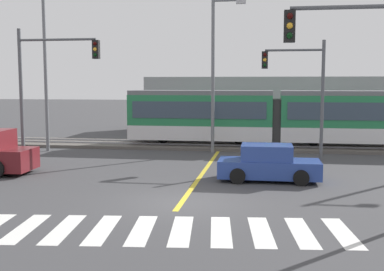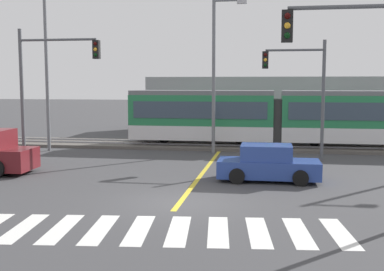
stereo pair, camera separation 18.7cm
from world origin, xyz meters
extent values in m
plane|color=#3D3D3F|center=(0.00, 0.00, 0.00)|extent=(200.00, 200.00, 0.00)
cube|color=#56514C|center=(0.00, 14.56, 0.09)|extent=(120.00, 4.00, 0.18)
cube|color=#939399|center=(0.00, 13.84, 0.23)|extent=(120.00, 0.08, 0.10)
cube|color=#939399|center=(0.00, 15.28, 0.23)|extent=(120.00, 0.08, 0.10)
cube|color=silver|center=(-1.32, 14.56, 0.98)|extent=(9.00, 2.60, 0.90)
cube|color=#237A47|center=(-1.32, 14.56, 2.38)|extent=(9.00, 2.60, 1.90)
cube|color=#384756|center=(-1.32, 13.24, 2.43)|extent=(8.28, 0.04, 1.04)
cube|color=slate|center=(-1.32, 14.56, 3.47)|extent=(9.00, 2.39, 0.28)
cylinder|color=black|center=(1.15, 14.56, 0.53)|extent=(0.70, 0.20, 0.70)
cylinder|color=black|center=(-3.80, 14.56, 0.53)|extent=(0.70, 0.20, 0.70)
cube|color=silver|center=(8.18, 14.56, 0.98)|extent=(9.00, 2.60, 0.90)
cube|color=#237A47|center=(8.18, 14.56, 2.38)|extent=(9.00, 2.60, 1.90)
cube|color=#384756|center=(8.18, 13.24, 2.43)|extent=(8.28, 0.04, 1.04)
cube|color=slate|center=(8.18, 14.56, 3.47)|extent=(9.00, 2.39, 0.28)
cylinder|color=black|center=(5.70, 14.56, 0.53)|extent=(0.70, 0.20, 0.70)
cube|color=#2D2D2D|center=(3.43, 14.56, 1.68)|extent=(0.50, 2.34, 2.80)
cube|color=silver|center=(-3.83, -3.53, 0.00)|extent=(0.86, 2.84, 0.01)
cube|color=silver|center=(-2.73, -3.41, 0.00)|extent=(0.86, 2.84, 0.01)
cube|color=silver|center=(-1.64, -3.30, 0.00)|extent=(0.86, 2.84, 0.01)
cube|color=silver|center=(-0.55, -3.18, 0.00)|extent=(0.86, 2.84, 0.01)
cube|color=silver|center=(0.55, -3.06, 0.00)|extent=(0.86, 2.84, 0.01)
cube|color=silver|center=(1.64, -2.94, 0.00)|extent=(0.86, 2.84, 0.01)
cube|color=silver|center=(2.73, -2.82, 0.00)|extent=(0.86, 2.84, 0.01)
cube|color=silver|center=(3.83, -2.70, 0.00)|extent=(0.86, 2.84, 0.01)
cube|color=silver|center=(4.92, -2.58, 0.00)|extent=(0.86, 2.84, 0.01)
cube|color=gold|center=(0.00, 5.72, 0.00)|extent=(0.20, 13.68, 0.01)
cube|color=#284293|center=(2.96, 4.29, 0.52)|extent=(4.21, 1.72, 0.72)
cube|color=#284293|center=(2.86, 4.29, 1.20)|extent=(2.11, 1.53, 0.64)
cube|color=#384756|center=(3.86, 4.29, 1.20)|extent=(0.11, 1.43, 0.52)
cube|color=#384756|center=(2.86, 5.07, 1.20)|extent=(1.79, 0.05, 0.48)
cylinder|color=black|center=(4.22, 5.14, 0.32)|extent=(0.64, 0.22, 0.64)
cylinder|color=black|center=(4.23, 3.44, 0.32)|extent=(0.64, 0.22, 0.64)
cylinder|color=black|center=(1.70, 5.13, 0.32)|extent=(0.64, 0.22, 0.64)
cylinder|color=black|center=(1.71, 3.43, 0.32)|extent=(0.64, 0.22, 0.64)
cube|color=#384756|center=(-8.69, 4.00, 1.58)|extent=(0.18, 1.70, 0.66)
cylinder|color=black|center=(-8.73, 4.98, 0.40)|extent=(0.81, 0.32, 0.80)
cylinder|color=#515459|center=(5.68, 10.02, 3.14)|extent=(0.18, 0.18, 6.28)
cylinder|color=#515459|center=(4.18, 10.02, 5.78)|extent=(3.00, 0.12, 0.12)
cube|color=black|center=(2.68, 10.02, 5.28)|extent=(0.32, 0.28, 0.90)
sphere|color=#360605|center=(2.68, 9.87, 5.55)|extent=(0.18, 0.18, 0.18)
sphere|color=#F7AA26|center=(2.68, 9.87, 5.28)|extent=(0.18, 0.18, 0.18)
sphere|color=black|center=(2.68, 9.87, 5.01)|extent=(0.18, 0.18, 0.18)
cylinder|color=#515459|center=(5.18, -1.57, 6.17)|extent=(3.50, 0.12, 0.12)
cube|color=black|center=(3.43, -1.57, 5.67)|extent=(0.32, 0.28, 0.90)
sphere|color=#360605|center=(3.43, -1.72, 5.94)|extent=(0.18, 0.18, 0.18)
sphere|color=#F7AA26|center=(3.43, -1.72, 5.67)|extent=(0.18, 0.18, 0.18)
sphere|color=black|center=(3.43, -1.72, 5.40)|extent=(0.18, 0.18, 0.18)
cylinder|color=#515459|center=(-9.44, 6.91, 3.38)|extent=(0.18, 0.18, 6.77)
cylinder|color=#515459|center=(-7.44, 6.91, 6.20)|extent=(4.00, 0.12, 0.12)
cube|color=black|center=(-5.44, 6.91, 5.70)|extent=(0.32, 0.28, 0.90)
sphere|color=#360605|center=(-5.44, 6.76, 5.97)|extent=(0.18, 0.18, 0.18)
sphere|color=#F7AA26|center=(-5.44, 6.76, 5.70)|extent=(0.18, 0.18, 0.18)
sphere|color=black|center=(-5.44, 6.76, 5.43)|extent=(0.18, 0.18, 0.18)
cylinder|color=slate|center=(-10.17, 11.22, 4.87)|extent=(0.20, 0.20, 9.74)
cylinder|color=slate|center=(-0.27, 11.96, 4.46)|extent=(0.20, 0.20, 8.91)
cylinder|color=slate|center=(0.52, 11.96, 8.71)|extent=(1.58, 0.12, 0.12)
cube|color=#B2B2B7|center=(1.31, 11.96, 8.61)|extent=(0.56, 0.28, 0.20)
cube|color=gray|center=(5.91, 24.78, 2.28)|extent=(25.69, 6.00, 4.57)
camera|label=1|loc=(2.83, -15.79, 4.06)|focal=45.00mm
camera|label=2|loc=(3.02, -15.77, 4.06)|focal=45.00mm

